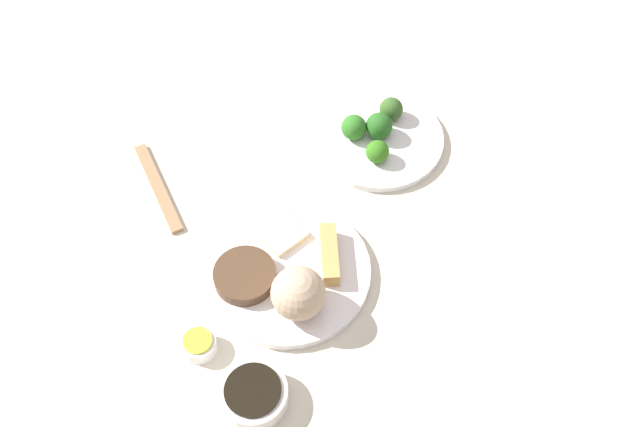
{
  "coord_description": "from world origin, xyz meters",
  "views": [
    {
      "loc": [
        0.4,
        0.46,
        1.02
      ],
      "look_at": [
        -0.06,
        -0.02,
        0.06
      ],
      "focal_mm": 40.91,
      "sensor_mm": 36.0,
      "label": 1
    }
  ],
  "objects_px": {
    "soy_sauce_bowl": "(254,395)",
    "sauce_ramekin_hot_mustard": "(199,345)",
    "chopsticks_pair": "(158,187)",
    "main_plate": "(288,272)",
    "broccoli_plate": "(378,138)"
  },
  "relations": [
    {
      "from": "soy_sauce_bowl",
      "to": "sauce_ramekin_hot_mustard",
      "type": "bearing_deg",
      "value": -86.91
    },
    {
      "from": "soy_sauce_bowl",
      "to": "chopsticks_pair",
      "type": "distance_m",
      "value": 0.42
    },
    {
      "from": "main_plate",
      "to": "broccoli_plate",
      "type": "relative_size",
      "value": 1.11
    },
    {
      "from": "broccoli_plate",
      "to": "sauce_ramekin_hot_mustard",
      "type": "distance_m",
      "value": 0.49
    },
    {
      "from": "main_plate",
      "to": "broccoli_plate",
      "type": "distance_m",
      "value": 0.32
    },
    {
      "from": "soy_sauce_bowl",
      "to": "broccoli_plate",
      "type": "bearing_deg",
      "value": -156.42
    },
    {
      "from": "main_plate",
      "to": "sauce_ramekin_hot_mustard",
      "type": "height_order",
      "value": "sauce_ramekin_hot_mustard"
    },
    {
      "from": "broccoli_plate",
      "to": "sauce_ramekin_hot_mustard",
      "type": "xyz_separation_m",
      "value": [
        0.48,
        0.09,
        0.01
      ]
    },
    {
      "from": "sauce_ramekin_hot_mustard",
      "to": "main_plate",
      "type": "bearing_deg",
      "value": -179.38
    },
    {
      "from": "chopsticks_pair",
      "to": "sauce_ramekin_hot_mustard",
      "type": "bearing_deg",
      "value": 64.34
    },
    {
      "from": "broccoli_plate",
      "to": "chopsticks_pair",
      "type": "xyz_separation_m",
      "value": [
        0.35,
        -0.19,
        -0.0
      ]
    },
    {
      "from": "main_plate",
      "to": "broccoli_plate",
      "type": "bearing_deg",
      "value": -163.33
    },
    {
      "from": "broccoli_plate",
      "to": "sauce_ramekin_hot_mustard",
      "type": "bearing_deg",
      "value": 10.87
    },
    {
      "from": "chopsticks_pair",
      "to": "broccoli_plate",
      "type": "bearing_deg",
      "value": 151.56
    },
    {
      "from": "chopsticks_pair",
      "to": "main_plate",
      "type": "bearing_deg",
      "value": 99.1
    }
  ]
}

